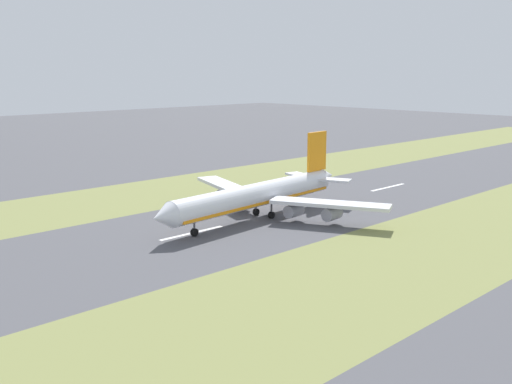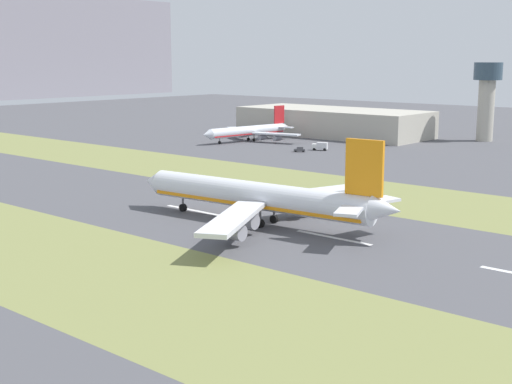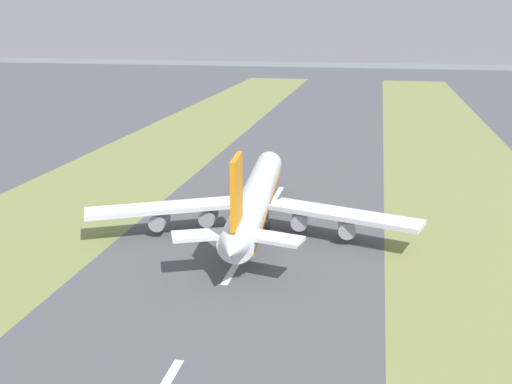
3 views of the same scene
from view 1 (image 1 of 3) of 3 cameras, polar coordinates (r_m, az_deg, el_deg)
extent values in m
plane|color=#4C4C51|center=(151.84, -0.45, -2.61)|extent=(800.00, 800.00, 0.00)
cube|color=olive|center=(124.40, 14.07, -6.15)|extent=(40.00, 600.00, 0.01)
cube|color=olive|center=(186.25, -10.04, -0.14)|extent=(40.00, 600.00, 0.01)
cube|color=silver|center=(197.90, 12.46, 0.44)|extent=(1.20, 18.00, 0.01)
cube|color=silver|center=(166.63, 4.79, -1.37)|extent=(1.20, 18.00, 0.01)
cube|color=silver|center=(139.87, -6.11, -3.90)|extent=(1.20, 18.00, 0.01)
cylinder|color=silver|center=(150.67, 0.00, -0.30)|extent=(10.62, 56.30, 6.00)
cone|color=silver|center=(129.87, -8.91, -2.36)|extent=(6.27, 5.47, 5.88)
cone|color=silver|center=(174.63, 6.72, 1.52)|extent=(5.58, 6.40, 5.10)
cube|color=orange|center=(151.02, 0.00, -0.91)|extent=(10.14, 54.05, 0.70)
cube|color=silver|center=(146.00, 7.05, -1.13)|extent=(28.60, 18.41, 0.90)
cube|color=silver|center=(167.70, -2.87, 0.58)|extent=(29.48, 14.33, 0.90)
cylinder|color=#93939E|center=(148.84, 3.62, -1.79)|extent=(3.59, 5.05, 3.20)
cylinder|color=#93939E|center=(146.51, 7.25, -2.07)|extent=(3.59, 5.05, 3.20)
cylinder|color=#93939E|center=(160.17, -1.48, -0.82)|extent=(3.59, 5.05, 3.20)
cylinder|color=#93939E|center=(168.71, -2.92, -0.20)|extent=(3.59, 5.05, 3.20)
cube|color=orange|center=(169.40, 5.82, 3.87)|extent=(1.46, 8.04, 11.00)
cube|color=silver|center=(167.48, 7.30, 1.15)|extent=(10.92, 7.93, 0.60)
cube|color=silver|center=(173.74, 4.29, 1.58)|extent=(10.74, 6.57, 0.60)
cylinder|color=#59595E|center=(136.66, -5.90, -3.18)|extent=(0.50, 0.50, 3.20)
cylinder|color=black|center=(137.07, -5.89, -3.83)|extent=(1.05, 1.87, 1.80)
cylinder|color=#59595E|center=(152.05, 1.48, -1.62)|extent=(0.50, 0.50, 3.20)
cylinder|color=black|center=(152.42, 1.48, -2.21)|extent=(1.05, 1.87, 1.80)
cylinder|color=#59595E|center=(155.34, 0.01, -1.34)|extent=(0.50, 0.50, 3.20)
cylinder|color=black|center=(155.70, 0.01, -1.91)|extent=(1.05, 1.87, 1.80)
camera|label=2|loc=(201.68, 49.07, 7.20)|focal=50.00mm
camera|label=3|loc=(251.11, 15.42, 11.93)|focal=42.00mm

